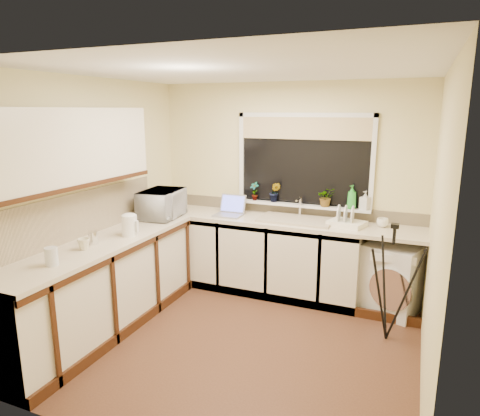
# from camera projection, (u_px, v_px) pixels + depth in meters

# --- Properties ---
(floor) EXTENTS (3.20, 3.20, 0.00)m
(floor) POSITION_uv_depth(u_px,v_px,m) (238.00, 340.00, 4.08)
(floor) COLOR brown
(floor) RESTS_ON ground
(ceiling) EXTENTS (3.20, 3.20, 0.00)m
(ceiling) POSITION_uv_depth(u_px,v_px,m) (238.00, 70.00, 3.53)
(ceiling) COLOR white
(ceiling) RESTS_ON ground
(wall_back) EXTENTS (3.20, 0.00, 3.20)m
(wall_back) POSITION_uv_depth(u_px,v_px,m) (287.00, 187.00, 5.16)
(wall_back) COLOR beige
(wall_back) RESTS_ON ground
(wall_front) EXTENTS (3.20, 0.00, 3.20)m
(wall_front) POSITION_uv_depth(u_px,v_px,m) (136.00, 272.00, 2.46)
(wall_front) COLOR beige
(wall_front) RESTS_ON ground
(wall_left) EXTENTS (0.00, 3.00, 3.00)m
(wall_left) POSITION_uv_depth(u_px,v_px,m) (95.00, 200.00, 4.41)
(wall_left) COLOR beige
(wall_left) RESTS_ON ground
(wall_right) EXTENTS (0.00, 3.00, 3.00)m
(wall_right) POSITION_uv_depth(u_px,v_px,m) (436.00, 234.00, 3.20)
(wall_right) COLOR beige
(wall_right) RESTS_ON ground
(base_cabinet_back) EXTENTS (2.55, 0.60, 0.86)m
(base_cabinet_back) POSITION_uv_depth(u_px,v_px,m) (252.00, 254.00, 5.19)
(base_cabinet_back) COLOR silver
(base_cabinet_back) RESTS_ON floor
(base_cabinet_left) EXTENTS (0.54, 2.40, 0.86)m
(base_cabinet_left) POSITION_uv_depth(u_px,v_px,m) (104.00, 288.00, 4.20)
(base_cabinet_left) COLOR silver
(base_cabinet_left) RESTS_ON floor
(worktop_back) EXTENTS (3.20, 0.60, 0.04)m
(worktop_back) POSITION_uv_depth(u_px,v_px,m) (279.00, 221.00, 4.96)
(worktop_back) COLOR beige
(worktop_back) RESTS_ON base_cabinet_back
(worktop_left) EXTENTS (0.60, 2.40, 0.04)m
(worktop_left) POSITION_uv_depth(u_px,v_px,m) (101.00, 244.00, 4.10)
(worktop_left) COLOR beige
(worktop_left) RESTS_ON base_cabinet_left
(upper_cabinet) EXTENTS (0.28, 1.90, 0.70)m
(upper_cabinet) POSITION_uv_depth(u_px,v_px,m) (69.00, 148.00, 3.82)
(upper_cabinet) COLOR silver
(upper_cabinet) RESTS_ON wall_left
(splashback_left) EXTENTS (0.02, 2.40, 0.45)m
(splashback_left) POSITION_uv_depth(u_px,v_px,m) (75.00, 216.00, 4.16)
(splashback_left) COLOR beige
(splashback_left) RESTS_ON wall_left
(splashback_back) EXTENTS (3.20, 0.02, 0.14)m
(splashback_back) POSITION_uv_depth(u_px,v_px,m) (286.00, 208.00, 5.20)
(splashback_back) COLOR beige
(splashback_back) RESTS_ON wall_back
(window_glass) EXTENTS (1.50, 0.02, 1.00)m
(window_glass) POSITION_uv_depth(u_px,v_px,m) (304.00, 161.00, 4.99)
(window_glass) COLOR black
(window_glass) RESTS_ON wall_back
(window_blind) EXTENTS (1.50, 0.02, 0.25)m
(window_blind) POSITION_uv_depth(u_px,v_px,m) (304.00, 128.00, 4.89)
(window_blind) COLOR tan
(window_blind) RESTS_ON wall_back
(windowsill) EXTENTS (1.60, 0.14, 0.03)m
(windowsill) POSITION_uv_depth(u_px,v_px,m) (301.00, 205.00, 5.06)
(windowsill) COLOR white
(windowsill) RESTS_ON wall_back
(sink) EXTENTS (0.82, 0.46, 0.03)m
(sink) POSITION_uv_depth(u_px,v_px,m) (296.00, 220.00, 4.88)
(sink) COLOR tan
(sink) RESTS_ON worktop_back
(faucet) EXTENTS (0.03, 0.03, 0.24)m
(faucet) POSITION_uv_depth(u_px,v_px,m) (300.00, 207.00, 5.02)
(faucet) COLOR silver
(faucet) RESTS_ON worktop_back
(washing_machine) EXTENTS (0.66, 0.65, 0.75)m
(washing_machine) POSITION_uv_depth(u_px,v_px,m) (392.00, 278.00, 4.59)
(washing_machine) COLOR silver
(washing_machine) RESTS_ON floor
(laptop) EXTENTS (0.32, 0.32, 0.23)m
(laptop) POSITION_uv_depth(u_px,v_px,m) (230.00, 210.00, 5.15)
(laptop) COLOR #939299
(laptop) RESTS_ON worktop_back
(kettle) EXTENTS (0.16, 0.16, 0.20)m
(kettle) POSITION_uv_depth(u_px,v_px,m) (129.00, 226.00, 4.29)
(kettle) COLOR white
(kettle) RESTS_ON worktop_left
(dish_rack) EXTENTS (0.43, 0.36, 0.06)m
(dish_rack) POSITION_uv_depth(u_px,v_px,m) (347.00, 224.00, 4.66)
(dish_rack) COLOR white
(dish_rack) RESTS_ON worktop_back
(tripod) EXTENTS (0.60, 0.60, 1.13)m
(tripod) POSITION_uv_depth(u_px,v_px,m) (390.00, 283.00, 3.98)
(tripod) COLOR black
(tripod) RESTS_ON floor
(glass_jug) EXTENTS (0.10, 0.10, 0.15)m
(glass_jug) POSITION_uv_depth(u_px,v_px,m) (51.00, 256.00, 3.47)
(glass_jug) COLOR silver
(glass_jug) RESTS_ON worktop_left
(steel_jar) EXTENTS (0.09, 0.09, 0.12)m
(steel_jar) POSITION_uv_depth(u_px,v_px,m) (93.00, 238.00, 4.03)
(steel_jar) COLOR silver
(steel_jar) RESTS_ON worktop_left
(microwave) EXTENTS (0.46, 0.63, 0.32)m
(microwave) POSITION_uv_depth(u_px,v_px,m) (162.00, 204.00, 5.01)
(microwave) COLOR white
(microwave) RESTS_ON worktop_left
(plant_a) EXTENTS (0.14, 0.12, 0.23)m
(plant_a) POSITION_uv_depth(u_px,v_px,m) (254.00, 191.00, 5.25)
(plant_a) COLOR #999999
(plant_a) RESTS_ON windowsill
(plant_b) EXTENTS (0.14, 0.11, 0.24)m
(plant_b) POSITION_uv_depth(u_px,v_px,m) (275.00, 192.00, 5.15)
(plant_b) COLOR #999999
(plant_b) RESTS_ON windowsill
(plant_d) EXTENTS (0.25, 0.23, 0.22)m
(plant_d) POSITION_uv_depth(u_px,v_px,m) (326.00, 197.00, 4.90)
(plant_d) COLOR #999999
(plant_d) RESTS_ON windowsill
(soap_bottle_green) EXTENTS (0.14, 0.14, 0.27)m
(soap_bottle_green) POSITION_uv_depth(u_px,v_px,m) (352.00, 197.00, 4.78)
(soap_bottle_green) COLOR green
(soap_bottle_green) RESTS_ON windowsill
(soap_bottle_clear) EXTENTS (0.12, 0.12, 0.21)m
(soap_bottle_clear) POSITION_uv_depth(u_px,v_px,m) (365.00, 200.00, 4.76)
(soap_bottle_clear) COLOR #999999
(soap_bottle_clear) RESTS_ON windowsill
(cup_back) EXTENTS (0.12, 0.12, 0.10)m
(cup_back) POSITION_uv_depth(u_px,v_px,m) (382.00, 223.00, 4.61)
(cup_back) COLOR white
(cup_back) RESTS_ON worktop_back
(cup_left) EXTENTS (0.11, 0.11, 0.10)m
(cup_left) POSITION_uv_depth(u_px,v_px,m) (84.00, 244.00, 3.87)
(cup_left) COLOR beige
(cup_left) RESTS_ON worktop_left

